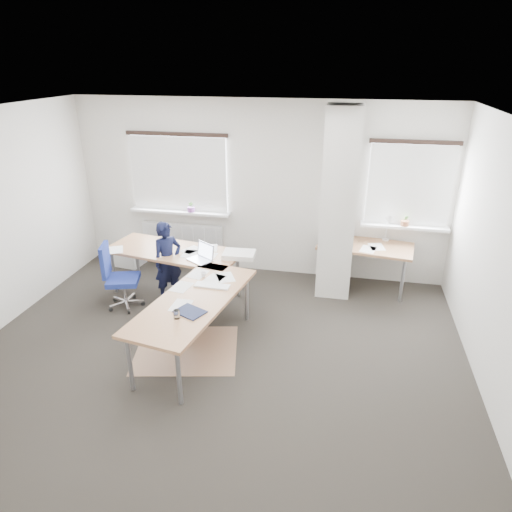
% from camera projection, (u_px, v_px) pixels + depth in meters
% --- Properties ---
extents(ground, '(6.00, 6.00, 0.00)m').
position_uv_depth(ground, '(217.00, 353.00, 5.60)').
color(ground, '#282420').
rests_on(ground, ground).
extents(room_shell, '(6.04, 5.04, 2.82)m').
position_uv_depth(room_shell, '(238.00, 207.00, 5.28)').
color(room_shell, silver).
rests_on(room_shell, ground).
extents(floor_mat, '(1.43, 1.28, 0.01)m').
position_uv_depth(floor_mat, '(187.00, 349.00, 5.68)').
color(floor_mat, '#926B4F').
rests_on(floor_mat, ground).
extents(white_crate, '(0.59, 0.45, 0.32)m').
position_uv_depth(white_crate, '(127.00, 255.00, 7.98)').
color(white_crate, white).
rests_on(white_crate, ground).
extents(desk_main, '(2.40, 2.98, 0.96)m').
position_uv_depth(desk_main, '(187.00, 274.00, 6.06)').
color(desk_main, '#9C6543').
rests_on(desk_main, ground).
extents(desk_side, '(1.48, 0.89, 1.22)m').
position_uv_depth(desk_side, '(365.00, 247.00, 6.95)').
color(desk_side, '#9C6543').
rests_on(desk_side, ground).
extents(task_chair, '(0.55, 0.53, 0.98)m').
position_uv_depth(task_chair, '(122.00, 290.00, 6.56)').
color(task_chair, navy).
rests_on(task_chair, ground).
extents(person, '(0.51, 0.53, 1.22)m').
position_uv_depth(person, '(168.00, 262.00, 6.64)').
color(person, black).
rests_on(person, ground).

